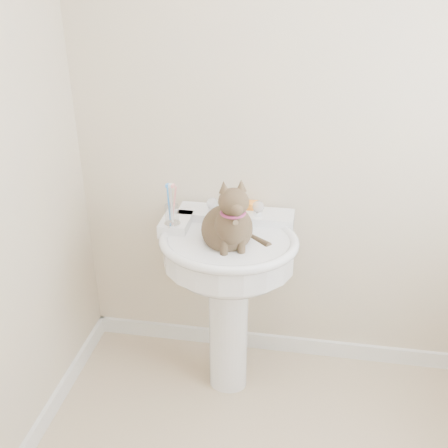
% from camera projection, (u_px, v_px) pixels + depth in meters
% --- Properties ---
extents(wall_back, '(2.20, 0.00, 2.50)m').
position_uv_depth(wall_back, '(315.00, 123.00, 2.25)').
color(wall_back, '#C3B39D').
rests_on(wall_back, ground).
extents(baseboard_back, '(2.20, 0.02, 0.09)m').
position_uv_depth(baseboard_back, '(297.00, 345.00, 2.78)').
color(baseboard_back, white).
rests_on(baseboard_back, floor).
extents(pedestal_sink, '(0.62, 0.60, 0.85)m').
position_uv_depth(pedestal_sink, '(228.00, 267.00, 2.30)').
color(pedestal_sink, white).
rests_on(pedestal_sink, floor).
extents(faucet, '(0.28, 0.12, 0.14)m').
position_uv_depth(faucet, '(234.00, 207.00, 2.34)').
color(faucet, silver).
rests_on(faucet, pedestal_sink).
extents(soap_bar, '(0.09, 0.06, 0.03)m').
position_uv_depth(soap_bar, '(248.00, 205.00, 2.42)').
color(soap_bar, orange).
rests_on(soap_bar, pedestal_sink).
extents(toothbrush_cup, '(0.07, 0.07, 0.18)m').
position_uv_depth(toothbrush_cup, '(172.00, 214.00, 2.25)').
color(toothbrush_cup, silver).
rests_on(toothbrush_cup, pedestal_sink).
extents(cat, '(0.24, 0.30, 0.44)m').
position_uv_depth(cat, '(228.00, 225.00, 2.16)').
color(cat, brown).
rests_on(cat, pedestal_sink).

